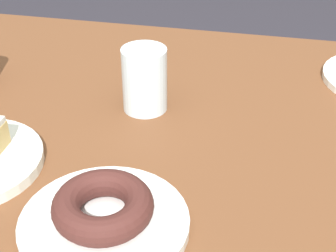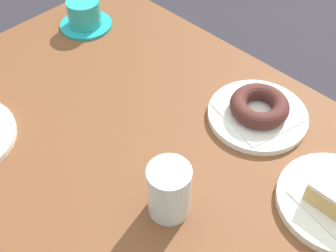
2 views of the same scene
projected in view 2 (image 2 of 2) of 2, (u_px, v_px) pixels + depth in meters
The scene contains 7 objects.
table at pixel (157, 195), 0.82m from camera, with size 1.12×0.75×0.72m.
plate_chocolate_ring at pixel (257, 115), 0.83m from camera, with size 0.19×0.19×0.01m, color white.
napkin_chocolate_ring at pixel (258, 112), 0.83m from camera, with size 0.13×0.13×0.00m, color white.
donut_chocolate_ring at pixel (259, 106), 0.81m from camera, with size 0.11×0.11×0.03m, color #49231E.
plate_glazed_square at pixel (335, 202), 0.70m from camera, with size 0.19×0.19×0.02m, color white.
water_glass at pixel (169, 191), 0.66m from camera, with size 0.07×0.07×0.10m, color silver.
coffee_cup at pixel (84, 15), 1.03m from camera, with size 0.13×0.13×0.07m.
Camera 2 is at (-0.33, 0.31, 1.32)m, focal length 45.64 mm.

